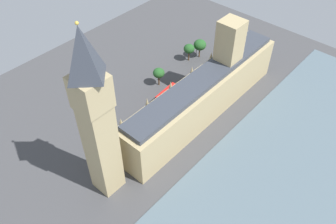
% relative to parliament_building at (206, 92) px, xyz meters
% --- Properties ---
extents(ground_plane, '(144.88, 144.88, 0.00)m').
position_rel_parliament_building_xyz_m(ground_plane, '(1.99, 1.46, -9.02)').
color(ground_plane, '#424244').
extents(river_thames, '(42.43, 130.39, 0.25)m').
position_rel_parliament_building_xyz_m(river_thames, '(-34.23, 1.46, -8.89)').
color(river_thames, slate).
rests_on(river_thames, ground).
extents(parliament_building, '(11.86, 71.97, 31.21)m').
position_rel_parliament_building_xyz_m(parliament_building, '(0.00, 0.00, 0.00)').
color(parliament_building, tan).
rests_on(parliament_building, ground).
extents(clock_tower, '(7.91, 7.91, 53.66)m').
position_rel_parliament_building_xyz_m(clock_tower, '(1.98, 43.84, 18.73)').
color(clock_tower, tan).
rests_on(clock_tower, ground).
extents(car_yellow_cab_trailing, '(2.18, 4.74, 1.74)m').
position_rel_parliament_building_xyz_m(car_yellow_cab_trailing, '(15.59, -27.54, -8.13)').
color(car_yellow_cab_trailing, gold).
rests_on(car_yellow_cab_trailing, ground).
extents(car_black_leading, '(2.05, 4.63, 1.74)m').
position_rel_parliament_building_xyz_m(car_black_leading, '(13.80, -15.93, -8.13)').
color(car_black_leading, black).
rests_on(car_black_leading, ground).
extents(double_decker_bus_near_tower, '(3.34, 10.66, 4.75)m').
position_rel_parliament_building_xyz_m(double_decker_bus_near_tower, '(13.80, 4.77, -6.39)').
color(double_decker_bus_near_tower, red).
rests_on(double_decker_bus_near_tower, ground).
extents(car_blue_by_river_gate, '(2.21, 4.87, 1.74)m').
position_rel_parliament_building_xyz_m(car_blue_by_river_gate, '(13.78, 22.47, -8.13)').
color(car_blue_by_river_gate, navy).
rests_on(car_blue_by_river_gate, ground).
extents(pedestrian_far_end, '(0.69, 0.61, 1.66)m').
position_rel_parliament_building_xyz_m(pedestrian_far_end, '(6.88, 23.01, -8.27)').
color(pedestrian_far_end, maroon).
rests_on(pedestrian_far_end, ground).
extents(plane_tree_midblock, '(5.28, 5.28, 8.27)m').
position_rel_parliament_building_xyz_m(plane_tree_midblock, '(22.07, -25.47, -3.03)').
color(plane_tree_midblock, brown).
rests_on(plane_tree_midblock, ground).
extents(plane_tree_under_trees, '(4.48, 4.48, 7.64)m').
position_rel_parliament_building_xyz_m(plane_tree_under_trees, '(22.22, -0.06, -3.34)').
color(plane_tree_under_trees, brown).
rests_on(plane_tree_under_trees, ground).
extents(plane_tree_corner, '(4.54, 4.54, 7.71)m').
position_rel_parliament_building_xyz_m(plane_tree_corner, '(23.87, -20.50, -3.30)').
color(plane_tree_corner, brown).
rests_on(plane_tree_corner, ground).
extents(street_lamp_kerbside, '(0.56, 0.56, 5.71)m').
position_rel_parliament_building_xyz_m(street_lamp_kerbside, '(23.35, -25.06, -4.98)').
color(street_lamp_kerbside, black).
rests_on(street_lamp_kerbside, ground).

